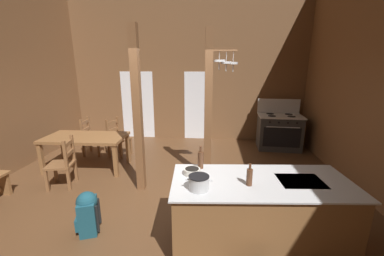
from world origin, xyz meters
TOP-DOWN VIEW (x-y plane):
  - ground_plane at (0.00, 0.00)m, footprint 7.67×8.20m
  - wall_back at (0.00, 3.77)m, footprint 7.67×0.14m
  - glazed_door_back_left at (-1.55, 3.70)m, footprint 1.00×0.01m
  - glazed_panel_back_right at (0.34, 3.70)m, footprint 0.84×0.01m
  - kitchen_island at (1.40, -0.81)m, footprint 2.23×1.12m
  - stove_range at (2.61, 2.99)m, footprint 1.18×0.88m
  - support_post_with_pot_rack at (0.73, 0.95)m, footprint 0.59×0.22m
  - support_post_center at (-0.50, 0.45)m, footprint 0.14×0.14m
  - dining_table at (-1.96, 1.24)m, footprint 1.72×0.94m
  - ladderback_chair_near_window at (-1.59, 2.09)m, footprint 0.56×0.56m
  - ladderback_chair_by_post at (-2.28, 2.09)m, footprint 0.46×0.46m
  - ladderback_chair_at_table_end at (-1.98, 0.42)m, footprint 0.52×0.52m
  - backpack at (-0.87, -0.79)m, footprint 0.36×0.37m
  - stockpot_on_counter at (0.66, -1.09)m, footprint 0.30×0.23m
  - mixing_bowl_on_counter at (0.55, -0.71)m, footprint 0.21×0.21m
  - bottle_tall_on_counter at (0.65, -0.51)m, footprint 0.08×0.08m
  - bottle_short_on_counter at (1.23, -0.94)m, footprint 0.07×0.07m

SIDE VIEW (x-z plane):
  - ground_plane at x=0.00m, z-range -0.10..0.00m
  - backpack at x=-0.87m, z-range 0.02..0.61m
  - kitchen_island at x=1.40m, z-range 0.00..0.88m
  - ladderback_chair_near_window at x=-1.59m, z-range -0.02..0.93m
  - ladderback_chair_by_post at x=-2.28m, z-range -0.02..0.93m
  - ladderback_chair_at_table_end at x=-1.98m, z-range -0.02..0.93m
  - stove_range at x=2.61m, z-range -0.18..1.14m
  - dining_table at x=-1.96m, z-range 0.28..1.02m
  - mixing_bowl_on_counter at x=0.55m, z-range 0.88..0.96m
  - stockpot_on_counter at x=0.66m, z-range 0.89..1.05m
  - bottle_short_on_counter at x=1.23m, z-range 0.86..1.13m
  - bottle_tall_on_counter at x=0.65m, z-range 0.85..1.16m
  - glazed_door_back_left at x=-1.55m, z-range 0.00..2.05m
  - glazed_panel_back_right at x=0.34m, z-range 0.00..2.05m
  - support_post_center at x=-0.50m, z-range 0.00..2.89m
  - support_post_with_pot_rack at x=0.73m, z-range 0.10..2.99m
  - wall_back at x=0.00m, z-range 0.00..4.54m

